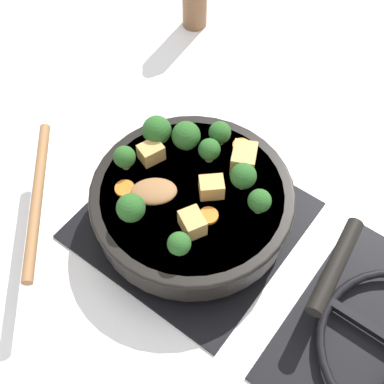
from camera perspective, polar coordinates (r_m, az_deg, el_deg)
name	(u,v)px	position (r m, az deg, el deg)	size (l,w,h in m)	color
ground_plane	(192,221)	(0.85, 0.00, -3.06)	(2.40, 2.40, 0.00)	white
front_burner_grate	(192,217)	(0.84, 0.00, -2.64)	(0.31, 0.31, 0.03)	black
skillet_pan	(193,202)	(0.80, 0.14, -1.02)	(0.31, 0.40, 0.05)	black
wooden_spoon	(84,195)	(0.79, -11.47, -0.31)	(0.26, 0.26, 0.02)	olive
tofu_cube_center_large	(244,159)	(0.80, 5.55, 3.56)	(0.04, 0.04, 0.04)	tan
tofu_cube_near_handle	(192,223)	(0.74, 0.04, -3.31)	(0.04, 0.03, 0.03)	tan
tofu_cube_east_chunk	(212,187)	(0.77, 2.10, 0.51)	(0.04, 0.03, 0.03)	tan
tofu_cube_west_chunk	(151,152)	(0.81, -4.39, 4.24)	(0.04, 0.03, 0.03)	tan
broccoli_floret_near_spoon	(209,150)	(0.80, 1.87, 4.52)	(0.03, 0.03, 0.04)	#709956
broccoli_floret_center_top	(220,133)	(0.82, 2.98, 6.32)	(0.03, 0.03, 0.04)	#709956
broccoli_floret_east_rim	(259,201)	(0.75, 7.21, -0.97)	(0.03, 0.03, 0.04)	#709956
broccoli_floret_west_rim	(131,208)	(0.74, -6.54, -1.72)	(0.04, 0.04, 0.05)	#709956
broccoli_floret_north_edge	(179,244)	(0.71, -1.38, -5.57)	(0.03, 0.03, 0.04)	#709956
broccoli_floret_south_cluster	(125,157)	(0.80, -7.21, 3.71)	(0.03, 0.03, 0.04)	#709956
broccoli_floret_mid_floret	(157,130)	(0.82, -3.77, 6.58)	(0.05, 0.05, 0.05)	#709956
broccoli_floret_small_inner	(186,136)	(0.81, -0.64, 6.01)	(0.04, 0.04, 0.05)	#709956
broccoli_floret_tall_stem	(243,176)	(0.77, 5.49, 1.69)	(0.04, 0.04, 0.05)	#709956
carrot_slice_orange_thin	(241,146)	(0.84, 5.29, 4.94)	(0.03, 0.03, 0.01)	orange
carrot_slice_near_center	(209,216)	(0.76, 1.77, -2.53)	(0.03, 0.03, 0.01)	orange
carrot_slice_edge_slice	(125,189)	(0.79, -7.19, 0.36)	(0.03, 0.03, 0.01)	orange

